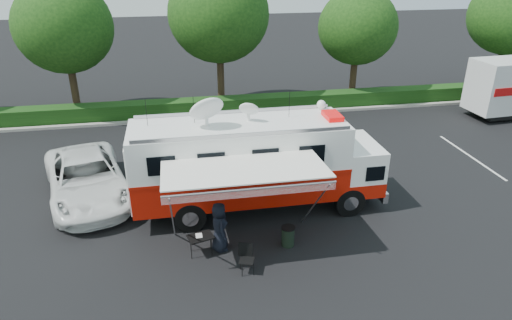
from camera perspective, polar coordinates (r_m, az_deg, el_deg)
The scene contains 10 objects.
ground_plane at distance 18.59m, azimuth 0.28°, elevation -5.96°, with size 120.00×120.00×0.00m, color black.
back_border at distance 29.23m, azimuth -2.29°, elevation 15.95°, with size 60.00×6.14×8.87m.
stall_lines at distance 21.12m, azimuth -2.57°, elevation -1.96°, with size 24.12×5.50×0.01m.
command_truck at distance 17.63m, azimuth 0.02°, elevation -0.39°, with size 9.75×2.68×4.68m.
awning at distance 14.59m, azimuth -1.36°, elevation -1.64°, with size 5.32×2.74×3.21m.
white_suv at distance 20.55m, azimuth -20.04°, elevation -4.41°, with size 2.99×6.47×1.80m, color silver.
person at distance 16.29m, azimuth -4.50°, elevation -11.00°, with size 0.88×0.58×1.81m, color black.
folding_table at distance 15.75m, azimuth -6.95°, elevation -9.58°, with size 0.96×0.79×0.71m.
folding_chair at distance 14.98m, azimuth -1.24°, elevation -11.82°, with size 0.59×0.62×0.98m.
trash_bin at distance 16.26m, azimuth 4.02°, elevation -9.47°, with size 0.49×0.49×0.74m.
Camera 1 is at (-2.98, -15.68, 9.53)m, focal length 32.00 mm.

